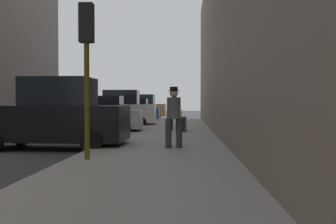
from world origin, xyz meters
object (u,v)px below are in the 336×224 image
(parked_bronze_suv, at_px, (141,108))
(pedestrian_in_tan_coat, at_px, (174,110))
(parked_white_van, at_px, (119,110))
(traffic_light, at_px, (87,47))
(parked_silver_sedan, at_px, (99,116))
(parked_blue_sedan, at_px, (133,111))
(rolling_suitcase, at_px, (182,124))
(pedestrian_with_beanie, at_px, (174,114))
(parked_black_suv, at_px, (55,116))
(fire_hydrant, at_px, (136,123))

(parked_bronze_suv, distance_m, pedestrian_in_tan_coat, 16.97)
(parked_white_van, bearing_deg, traffic_light, -82.69)
(parked_silver_sedan, height_order, parked_blue_sedan, same)
(rolling_suitcase, bearing_deg, pedestrian_with_beanie, -91.45)
(parked_blue_sedan, bearing_deg, parked_white_van, -90.00)
(parked_bronze_suv, xyz_separation_m, pedestrian_in_tan_coat, (3.58, -16.59, 0.07))
(parked_white_van, xyz_separation_m, pedestrian_with_beanie, (3.79, -12.13, 0.10))
(parked_white_van, xyz_separation_m, rolling_suitcase, (3.95, -5.85, -0.54))
(parked_silver_sedan, distance_m, traffic_light, 9.36)
(parked_silver_sedan, relative_size, parked_bronze_suv, 0.92)
(parked_silver_sedan, xyz_separation_m, traffic_light, (1.85, -8.97, 1.91))
(parked_bronze_suv, height_order, pedestrian_in_tan_coat, parked_bronze_suv)
(parked_black_suv, bearing_deg, fire_hydrant, 72.89)
(parked_bronze_suv, relative_size, pedestrian_with_beanie, 2.62)
(parked_bronze_suv, bearing_deg, parked_white_van, -90.00)
(fire_hydrant, distance_m, pedestrian_with_beanie, 6.92)
(parked_silver_sedan, height_order, traffic_light, traffic_light)
(parked_white_van, relative_size, parked_bronze_suv, 1.00)
(traffic_light, height_order, pedestrian_with_beanie, traffic_light)
(parked_white_van, bearing_deg, pedestrian_with_beanie, -72.64)
(parked_bronze_suv, bearing_deg, pedestrian_in_tan_coat, -77.80)
(traffic_light, bearing_deg, rolling_suitcase, 76.27)
(parked_black_suv, relative_size, parked_bronze_suv, 1.00)
(parked_white_van, relative_size, parked_blue_sedan, 1.09)
(pedestrian_with_beanie, xyz_separation_m, rolling_suitcase, (0.16, 6.29, -0.65))
(fire_hydrant, bearing_deg, traffic_light, -89.68)
(parked_blue_sedan, bearing_deg, pedestrian_in_tan_coat, -72.06)
(parked_silver_sedan, height_order, parked_white_van, parked_white_van)
(parked_white_van, height_order, traffic_light, traffic_light)
(parked_bronze_suv, relative_size, fire_hydrant, 6.62)
(parked_silver_sedan, relative_size, parked_white_van, 0.92)
(pedestrian_in_tan_coat, bearing_deg, pedestrian_with_beanie, -88.30)
(parked_white_van, height_order, parked_bronze_suv, same)
(traffic_light, distance_m, pedestrian_in_tan_coat, 9.68)
(pedestrian_in_tan_coat, bearing_deg, parked_silver_sedan, -173.44)
(parked_black_suv, bearing_deg, parked_bronze_suv, 90.00)
(fire_hydrant, distance_m, rolling_suitcase, 2.17)
(parked_white_van, bearing_deg, rolling_suitcase, -55.94)
(parked_blue_sedan, bearing_deg, rolling_suitcase, -71.57)
(parked_silver_sedan, bearing_deg, rolling_suitcase, -5.46)
(parked_white_van, xyz_separation_m, parked_bronze_suv, (-0.00, 11.53, 0.00))
(parked_white_van, bearing_deg, fire_hydrant, -71.95)
(pedestrian_in_tan_coat, height_order, rolling_suitcase, pedestrian_in_tan_coat)
(parked_white_van, distance_m, rolling_suitcase, 7.08)
(parked_black_suv, height_order, fire_hydrant, parked_black_suv)
(pedestrian_with_beanie, bearing_deg, parked_white_van, 107.36)
(rolling_suitcase, bearing_deg, parked_silver_sedan, 174.54)
(parked_white_van, height_order, pedestrian_in_tan_coat, parked_white_van)
(parked_black_suv, height_order, parked_bronze_suv, same)
(parked_white_van, height_order, pedestrian_with_beanie, parked_white_van)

